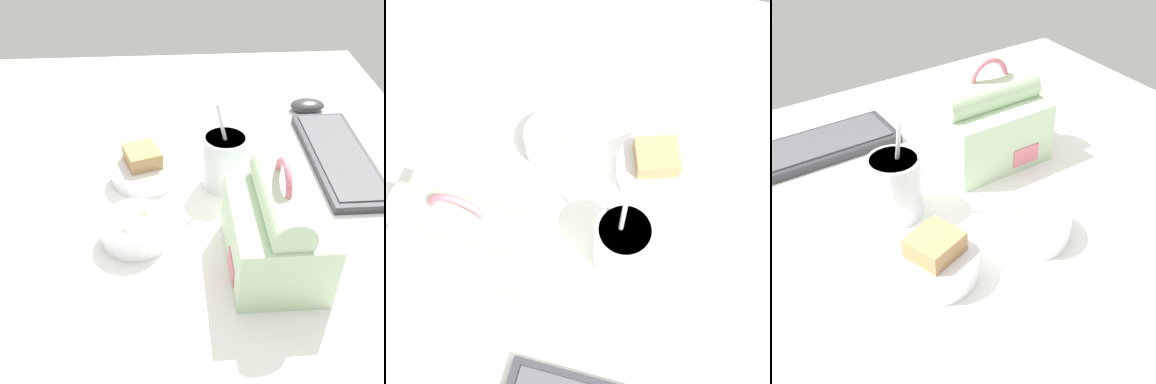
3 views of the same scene
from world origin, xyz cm
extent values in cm
cube|color=white|center=(0.00, 0.00, 1.00)|extent=(140.00, 110.00, 2.00)
cube|color=#2D2D33|center=(-9.36, 33.06, 2.90)|extent=(35.44, 12.45, 1.80)
cube|color=#47474C|center=(-9.36, 33.06, 3.95)|extent=(32.61, 10.21, 0.30)
cube|color=#B7D6AD|center=(19.41, 12.76, 7.89)|extent=(20.28, 14.65, 11.79)
cylinder|color=#B7D6AD|center=(19.41, 12.76, 15.57)|extent=(19.27, 6.48, 6.48)
cube|color=#DB707F|center=(22.96, 5.34, 5.24)|extent=(5.68, 0.30, 3.54)
torus|color=#DB707F|center=(19.41, 12.76, 18.49)|extent=(8.10, 1.00, 8.10)
cylinder|color=silver|center=(-3.03, 7.26, 7.43)|extent=(8.81, 8.81, 10.87)
cylinder|color=#C6892D|center=(-3.03, 7.26, 12.57)|extent=(7.75, 7.75, 0.60)
cylinder|color=silver|center=(-2.36, 6.82, 14.04)|extent=(0.70, 3.70, 12.30)
cylinder|color=silver|center=(-5.16, -8.80, 4.15)|extent=(12.83, 12.83, 4.30)
cube|color=#A87F51|center=(-5.16, -8.80, 6.52)|extent=(8.69, 8.28, 6.02)
cylinder|color=silver|center=(12.13, -9.95, 4.14)|extent=(11.97, 11.97, 4.27)
ellipsoid|color=white|center=(13.93, -10.85, 5.41)|extent=(3.25, 3.25, 3.83)
cone|color=#F4DB84|center=(10.64, -8.28, 5.31)|extent=(5.41, 5.41, 3.63)
sphere|color=black|center=(12.51, -13.58, 4.21)|extent=(1.44, 1.44, 1.44)
sphere|color=black|center=(13.02, -12.89, 4.21)|extent=(1.44, 1.44, 1.44)
ellipsoid|color=#333338|center=(-32.15, 31.99, 3.42)|extent=(6.02, 8.71, 2.84)
camera|label=1|loc=(74.44, -4.22, 60.92)|focal=45.00mm
camera|label=2|loc=(-4.04, 37.46, 83.90)|focal=50.00mm
camera|label=3|loc=(-32.58, -57.81, 59.51)|focal=50.00mm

